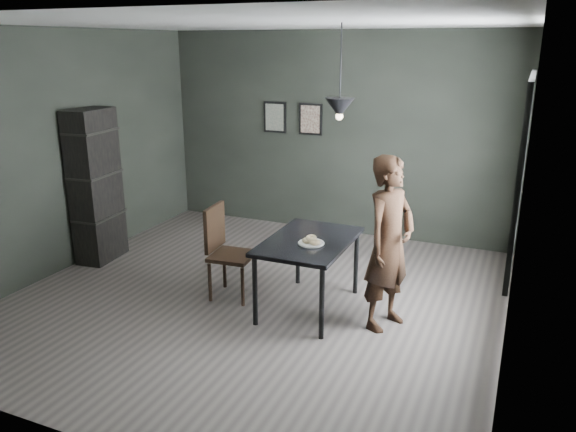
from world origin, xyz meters
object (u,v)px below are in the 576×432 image
at_px(white_plate, 311,244).
at_px(cafe_table, 309,247).
at_px(woman, 389,244).
at_px(shelf_unit, 96,186).
at_px(wood_chair, 224,246).
at_px(pendant_lamp, 340,108).

bearing_deg(white_plate, cafe_table, 119.61).
height_order(cafe_table, woman, woman).
relative_size(white_plate, shelf_unit, 0.12).
bearing_deg(cafe_table, woman, -2.34).
xyz_separation_m(white_plate, shelf_unit, (-2.99, 0.40, 0.19)).
bearing_deg(white_plate, woman, 7.20).
distance_m(woman, wood_chair, 1.77).
xyz_separation_m(cafe_table, pendant_lamp, (0.25, 0.10, 1.38)).
distance_m(shelf_unit, pendant_lamp, 3.36).
bearing_deg(cafe_table, pendant_lamp, 21.80).
bearing_deg(white_plate, pendant_lamp, 51.92).
relative_size(cafe_table, shelf_unit, 0.64).
xyz_separation_m(wood_chair, shelf_unit, (-1.99, 0.34, 0.37)).
bearing_deg(pendant_lamp, wood_chair, -171.90).
distance_m(cafe_table, woman, 0.83).
distance_m(wood_chair, pendant_lamp, 1.90).
xyz_separation_m(cafe_table, white_plate, (0.07, -0.13, 0.08)).
height_order(woman, wood_chair, woman).
bearing_deg(wood_chair, woman, -4.21).
relative_size(cafe_table, white_plate, 5.22).
bearing_deg(woman, white_plate, 119.52).
bearing_deg(shelf_unit, cafe_table, -10.99).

